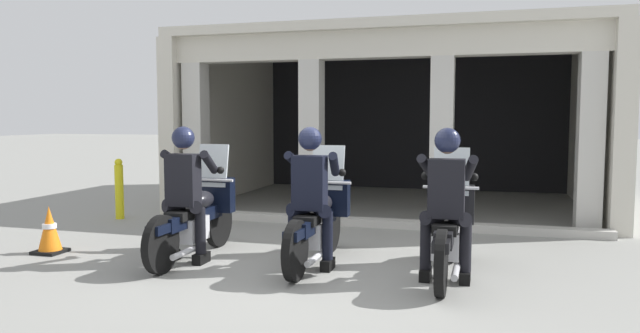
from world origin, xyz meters
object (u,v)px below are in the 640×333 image
at_px(motorcycle_center, 318,220).
at_px(motorcycle_left, 197,216).
at_px(police_officer_left, 185,182).
at_px(police_officer_center, 310,185).
at_px(traffic_cone_flank, 50,230).
at_px(bollard_kerbside, 119,189).
at_px(police_officer_right, 447,191).
at_px(motorcycle_right, 448,228).

bearing_deg(motorcycle_center, motorcycle_left, -177.27).
relative_size(police_officer_left, motorcycle_center, 0.78).
distance_m(police_officer_center, traffic_cone_flank, 3.41).
relative_size(motorcycle_left, traffic_cone_flank, 3.46).
bearing_deg(bollard_kerbside, police_officer_right, -22.59).
bearing_deg(police_officer_right, police_officer_left, -176.47).
bearing_deg(police_officer_center, bollard_kerbside, 149.19).
relative_size(traffic_cone_flank, bollard_kerbside, 0.59).
height_order(police_officer_center, motorcycle_right, police_officer_center).
height_order(police_officer_center, traffic_cone_flank, police_officer_center).
distance_m(motorcycle_left, bollard_kerbside, 3.23).
distance_m(motorcycle_right, police_officer_right, 0.52).
distance_m(motorcycle_center, police_officer_center, 0.52).
xyz_separation_m(police_officer_left, police_officer_center, (1.49, 0.13, 0.00)).
distance_m(police_officer_right, traffic_cone_flank, 4.87).
bearing_deg(bollard_kerbside, motorcycle_center, -25.36).
distance_m(motorcycle_left, police_officer_center, 1.56).
bearing_deg(motorcycle_left, bollard_kerbside, 142.52).
bearing_deg(motorcycle_center, police_officer_left, -166.73).
bearing_deg(police_officer_center, police_officer_left, -177.27).
relative_size(motorcycle_right, police_officer_right, 1.29).
bearing_deg(police_officer_right, motorcycle_left, 178.08).
bearing_deg(police_officer_center, motorcycle_left, 171.82).
height_order(police_officer_left, police_officer_right, same).
distance_m(motorcycle_left, motorcycle_center, 1.49).
height_order(motorcycle_left, motorcycle_center, same).
relative_size(police_officer_left, bollard_kerbside, 1.58).
xyz_separation_m(motorcycle_left, police_officer_right, (2.97, -0.26, 0.44)).
bearing_deg(police_officer_right, police_officer_center, 179.10).
distance_m(motorcycle_left, motorcycle_right, 2.97).
bearing_deg(police_officer_right, motorcycle_right, 92.77).
distance_m(police_officer_left, police_officer_right, 2.97).
distance_m(motorcycle_center, bollard_kerbside, 4.43).
bearing_deg(motorcycle_left, police_officer_center, -4.60).
bearing_deg(police_officer_center, traffic_cone_flank, -178.83).
xyz_separation_m(motorcycle_left, traffic_cone_flank, (-1.85, -0.35, -0.21)).
distance_m(police_officer_left, police_officer_center, 1.49).
bearing_deg(police_officer_left, traffic_cone_flank, -176.51).
distance_m(motorcycle_left, traffic_cone_flank, 1.90).
bearing_deg(bollard_kerbside, police_officer_center, -28.60).
height_order(police_officer_left, police_officer_center, same).
bearing_deg(police_officer_left, bollard_kerbside, 138.79).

